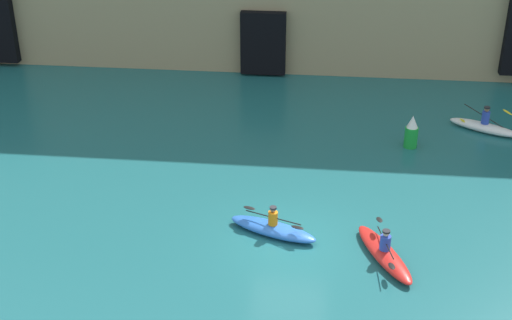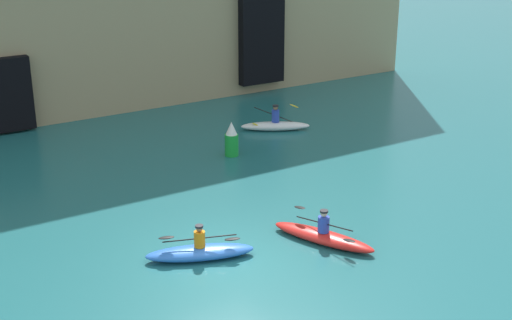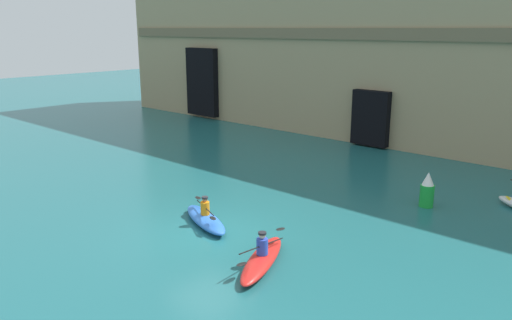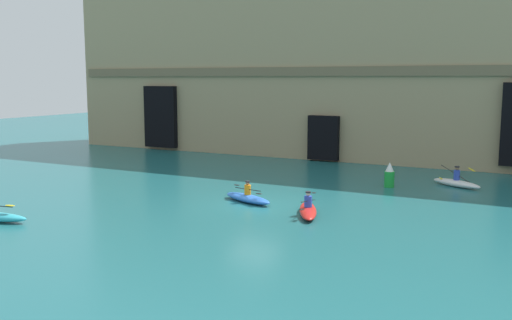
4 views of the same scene
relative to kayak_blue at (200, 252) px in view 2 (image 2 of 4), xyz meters
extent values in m
plane|color=#1E6066|center=(0.59, -0.39, -0.22)|extent=(120.00, 120.00, 0.00)
cube|color=black|center=(-1.72, 14.50, 1.46)|extent=(2.24, 0.70, 3.14)
cube|color=black|center=(11.07, 14.50, 2.87)|extent=(2.45, 0.70, 5.09)
ellipsoid|color=blue|center=(0.00, 0.00, -0.03)|extent=(3.12, 1.85, 0.37)
cylinder|color=orange|center=(0.00, 0.00, 0.38)|extent=(0.31, 0.31, 0.46)
sphere|color=#9E704C|center=(0.00, 0.00, 0.71)|extent=(0.18, 0.18, 0.18)
cylinder|color=#232328|center=(0.00, 0.00, 0.78)|extent=(0.23, 0.23, 0.06)
cylinder|color=black|center=(0.00, 0.00, 0.41)|extent=(1.86, 0.95, 0.18)
ellipsoid|color=black|center=(-0.81, 0.40, 0.47)|extent=(0.48, 0.36, 0.08)
ellipsoid|color=black|center=(0.81, -0.40, 0.34)|extent=(0.48, 0.36, 0.08)
ellipsoid|color=white|center=(8.22, 8.73, -0.03)|extent=(2.94, 2.03, 0.38)
cylinder|color=#2D47B7|center=(8.22, 8.73, 0.43)|extent=(0.33, 0.33, 0.54)
sphere|color=#9E704C|center=(8.22, 8.73, 0.80)|extent=(0.21, 0.21, 0.21)
cylinder|color=#232328|center=(8.22, 8.73, 0.89)|extent=(0.26, 0.26, 0.06)
cylinder|color=black|center=(8.22, 8.73, 0.46)|extent=(1.80, 0.66, 0.87)
ellipsoid|color=yellow|center=(7.43, 9.00, 0.09)|extent=(0.46, 0.31, 0.23)
ellipsoid|color=yellow|center=(9.00, 8.45, 0.83)|extent=(0.46, 0.31, 0.23)
ellipsoid|color=red|center=(3.53, -1.01, -0.04)|extent=(2.01, 3.29, 0.34)
cylinder|color=#2D47B7|center=(3.53, -1.01, 0.37)|extent=(0.34, 0.34, 0.48)
sphere|color=beige|center=(3.53, -1.01, 0.70)|extent=(0.19, 0.19, 0.19)
cylinder|color=#232328|center=(3.53, -1.01, 0.78)|extent=(0.24, 0.24, 0.06)
cylinder|color=black|center=(3.53, -1.01, 0.39)|extent=(0.35, 2.26, 0.39)
ellipsoid|color=black|center=(3.39, 0.00, 0.55)|extent=(0.24, 0.46, 0.12)
ellipsoid|color=black|center=(3.67, -2.01, 0.23)|extent=(0.24, 0.46, 0.12)
cylinder|color=green|center=(5.00, 6.93, 0.21)|extent=(0.54, 0.54, 0.86)
cone|color=white|center=(5.00, 6.93, 0.90)|extent=(0.46, 0.46, 0.51)
camera|label=1|loc=(1.50, -19.42, 12.67)|focal=50.00mm
camera|label=2|loc=(-8.00, -15.93, 9.25)|focal=50.00mm
camera|label=3|loc=(12.24, -10.98, 6.46)|focal=35.00mm
camera|label=4|loc=(12.76, -23.41, 5.63)|focal=40.00mm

